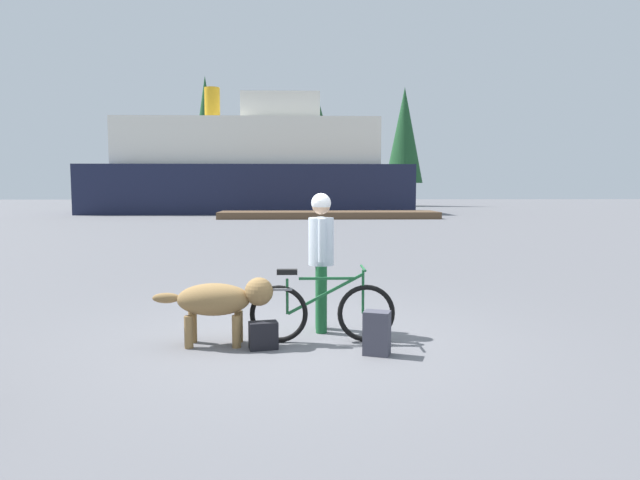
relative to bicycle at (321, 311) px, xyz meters
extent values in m
plane|color=slate|center=(-0.23, 0.13, -0.37)|extent=(160.00, 160.00, 0.00)
torus|color=black|center=(0.53, 0.00, -0.03)|extent=(0.69, 0.06, 0.69)
torus|color=black|center=(-0.50, 0.00, -0.03)|extent=(0.69, 0.06, 0.69)
cube|color=#19592D|center=(0.07, 0.00, 0.39)|extent=(0.66, 0.03, 0.03)
cube|color=#19592D|center=(0.05, 0.00, 0.20)|extent=(0.89, 0.03, 0.49)
cylinder|color=#19592D|center=(-0.40, 0.00, 0.18)|extent=(0.03, 0.03, 0.42)
cylinder|color=#19592D|center=(0.49, 0.00, 0.23)|extent=(0.03, 0.03, 0.52)
cube|color=black|center=(-0.40, 0.00, 0.47)|extent=(0.24, 0.10, 0.06)
cylinder|color=#19592D|center=(0.49, 0.00, 0.51)|extent=(0.03, 0.44, 0.03)
cube|color=slate|center=(-0.52, 0.00, 0.27)|extent=(0.36, 0.14, 0.02)
cylinder|color=#19592D|center=(0.02, 0.65, 0.05)|extent=(0.14, 0.14, 0.85)
cylinder|color=#19592D|center=(0.02, 0.43, 0.05)|extent=(0.14, 0.14, 0.85)
cylinder|color=silver|center=(0.02, 0.54, 0.77)|extent=(0.32, 0.32, 0.60)
cylinder|color=silver|center=(0.02, 0.76, 0.81)|extent=(0.09, 0.09, 0.53)
cylinder|color=silver|center=(0.02, 0.32, 0.81)|extent=(0.09, 0.09, 0.53)
sphere|color=tan|center=(0.02, 0.54, 1.23)|extent=(0.23, 0.23, 0.23)
sphere|color=white|center=(0.02, 0.54, 1.26)|extent=(0.25, 0.25, 0.25)
ellipsoid|color=olive|center=(-1.25, -0.07, 0.16)|extent=(0.85, 0.44, 0.37)
sphere|color=olive|center=(-0.73, -0.07, 0.25)|extent=(0.33, 0.33, 0.33)
ellipsoid|color=olive|center=(-1.79, -0.07, 0.18)|extent=(0.32, 0.12, 0.12)
cylinder|color=olive|center=(-0.98, 0.05, -0.19)|extent=(0.10, 0.10, 0.37)
cylinder|color=olive|center=(-0.98, -0.19, -0.19)|extent=(0.10, 0.10, 0.37)
cylinder|color=olive|center=(-1.52, 0.05, -0.19)|extent=(0.10, 0.10, 0.37)
cylinder|color=olive|center=(-1.52, -0.19, -0.19)|extent=(0.10, 0.10, 0.37)
cube|color=#3F3F4C|center=(0.59, -0.52, -0.13)|extent=(0.33, 0.28, 0.48)
cube|color=black|center=(-0.67, -0.26, -0.22)|extent=(0.35, 0.24, 0.31)
cube|color=brown|center=(1.43, 27.07, -0.17)|extent=(12.88, 2.93, 0.40)
cube|color=#191E38|center=(-3.84, 35.21, 1.31)|extent=(22.59, 8.50, 3.36)
cube|color=silver|center=(-3.84, 35.21, 4.59)|extent=(18.07, 7.14, 3.20)
cube|color=silver|center=(-1.58, 35.21, 7.09)|extent=(5.42, 5.10, 1.80)
cylinder|color=#BF8C19|center=(-6.55, 35.21, 7.39)|extent=(1.10, 1.10, 2.40)
cylinder|color=#4C331E|center=(-9.40, 49.62, 0.92)|extent=(0.40, 0.40, 2.58)
cone|color=#1E4C28|center=(-9.40, 49.62, 7.20)|extent=(3.02, 3.02, 9.98)
cylinder|color=#4C331E|center=(1.47, 48.86, 0.77)|extent=(0.34, 0.34, 2.30)
cone|color=#1E4C28|center=(1.47, 48.86, 6.04)|extent=(4.39, 4.39, 8.24)
cylinder|color=#4C331E|center=(9.88, 48.81, 0.75)|extent=(0.39, 0.39, 2.26)
cone|color=#1E4C28|center=(9.88, 48.81, 6.48)|extent=(3.65, 3.65, 9.20)
cylinder|color=#4C331E|center=(-3.72, 55.72, 0.83)|extent=(0.41, 0.41, 2.42)
cone|color=#143819|center=(-3.72, 55.72, 6.77)|extent=(3.32, 3.32, 9.45)
camera|label=1|loc=(-0.25, -6.57, 1.45)|focal=31.85mm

